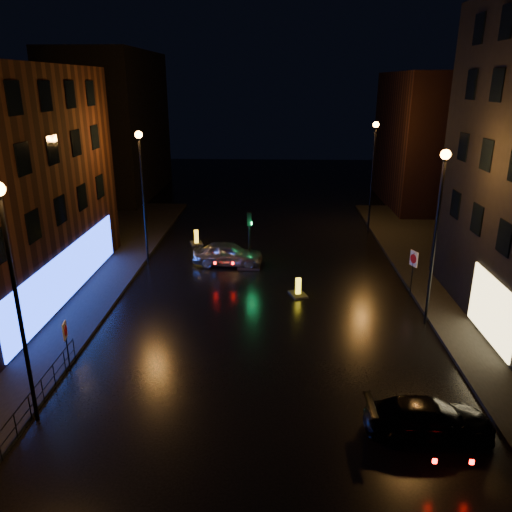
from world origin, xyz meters
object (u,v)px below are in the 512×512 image
object	(u,v)px
traffic_signal	(249,257)
road_sign_right	(413,263)
silver_hatchback	(228,254)
bollard_near	(298,291)
road_sign_left	(66,335)
dark_sedan	(429,419)
bollard_far	(196,241)

from	to	relation	value
traffic_signal	road_sign_right	distance (m)	10.34
silver_hatchback	bollard_near	xyz separation A→B (m)	(4.29, -4.70, -0.53)
bollard_near	road_sign_left	size ratio (longest dim) A/B	0.63
dark_sedan	bollard_near	xyz separation A→B (m)	(-3.85, 11.36, -0.39)
silver_hatchback	bollard_far	distance (m)	5.02
bollard_far	road_sign_left	xyz separation A→B (m)	(-2.65, -16.83, 1.38)
traffic_signal	road_sign_left	size ratio (longest dim) A/B	1.60
bollard_far	road_sign_right	bearing A→B (deg)	-51.09
road_sign_left	dark_sedan	bearing A→B (deg)	-23.83
road_sign_left	silver_hatchback	bearing A→B (deg)	57.57
silver_hatchback	dark_sedan	bearing A→B (deg)	-149.55
road_sign_right	silver_hatchback	bearing A→B (deg)	-44.89
dark_sedan	bollard_far	xyz separation A→B (m)	(-10.82, 20.27, -0.38)
bollard_far	road_sign_right	size ratio (longest dim) A/B	0.54
silver_hatchback	bollard_near	distance (m)	6.39
bollard_near	road_sign_right	bearing A→B (deg)	-17.42
traffic_signal	road_sign_left	bearing A→B (deg)	-117.60
dark_sedan	road_sign_left	size ratio (longest dim) A/B	1.96
dark_sedan	road_sign_right	xyz separation A→B (m)	(2.31, 11.54, 1.33)
bollard_far	bollard_near	bearing A→B (deg)	-69.43
traffic_signal	bollard_far	distance (m)	5.71
traffic_signal	silver_hatchback	distance (m)	1.39
dark_sedan	road_sign_right	world-z (taller)	road_sign_right
bollard_far	road_sign_right	xyz separation A→B (m)	(13.14, -8.73, 1.71)
dark_sedan	bollard_far	world-z (taller)	dark_sedan
traffic_signal	silver_hatchback	world-z (taller)	traffic_signal
silver_hatchback	road_sign_left	world-z (taller)	road_sign_left
silver_hatchback	road_sign_left	xyz separation A→B (m)	(-5.34, -12.62, 0.86)
bollard_near	bollard_far	size ratio (longest dim) A/B	0.96
bollard_near	road_sign_left	world-z (taller)	road_sign_left
dark_sedan	bollard_far	distance (m)	22.98
silver_hatchback	bollard_far	bearing A→B (deg)	36.12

